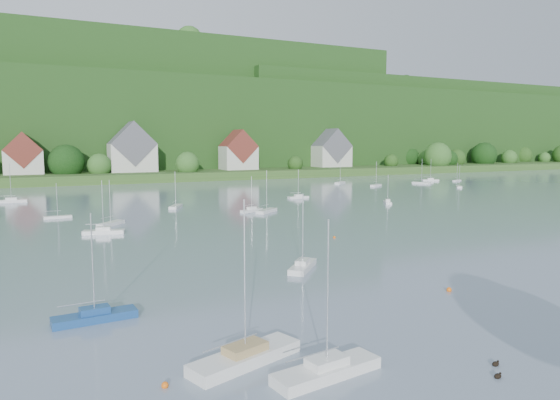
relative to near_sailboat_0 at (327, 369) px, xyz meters
name	(u,v)px	position (x,y,z in m)	size (l,w,h in m)	color
far_shore_strip	(114,174)	(12.37, 175.61, 1.03)	(600.00, 60.00, 3.00)	#305620
forested_ridge	(93,123)	(12.77, 244.18, 22.42)	(620.00, 181.22, 69.89)	#143D13
village_building_1	(23,157)	(-17.63, 164.61, 8.28)	(12.00, 9.36, 14.00)	beige
village_building_2	(132,151)	(17.37, 163.61, 9.80)	(16.00, 11.44, 18.00)	beige
village_building_3	(238,153)	(57.37, 161.61, 8.96)	(13.00, 10.40, 15.50)	beige
village_building_4	(332,152)	(102.37, 165.61, 9.12)	(15.00, 10.40, 16.50)	beige
near_sailboat_0	(327,369)	(0.00, 0.00, 0.00)	(6.96, 2.84, 9.13)	white
near_sailboat_1	(95,315)	(-10.97, 15.46, -0.03)	(6.19, 2.12, 8.21)	navy
near_sailboat_2	(245,356)	(-3.56, 3.64, 0.03)	(7.73, 4.31, 10.06)	white
near_sailboat_3	(303,265)	(10.57, 22.43, -0.03)	(5.28, 5.53, 8.06)	white
mooring_buoy_2	(449,291)	(18.69, 9.64, -0.47)	(0.47, 0.47, 0.47)	orange
mooring_buoy_3	(334,238)	(23.03, 36.07, -0.47)	(0.39, 0.39, 0.39)	orange
mooring_buoy_5	(165,387)	(-8.66, 2.78, -0.47)	(0.41, 0.41, 0.41)	orange
duck_pair	(497,370)	(9.30, -3.81, -0.35)	(1.71, 1.51, 0.36)	black
far_sailboat_cluster	(204,198)	(21.28, 90.87, -0.10)	(203.19, 76.07, 8.71)	white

